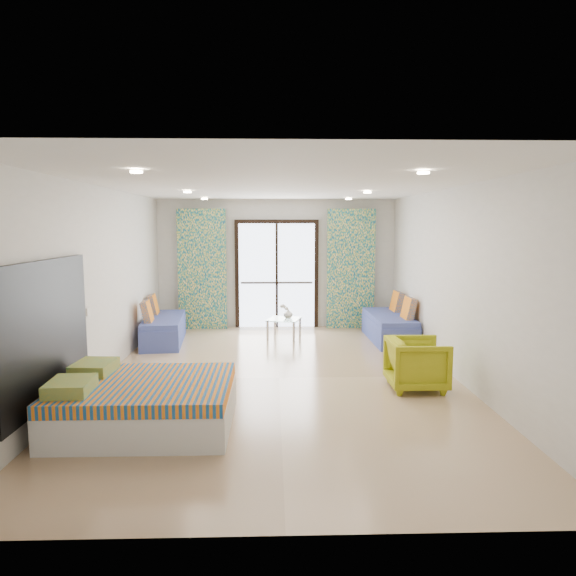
{
  "coord_description": "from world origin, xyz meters",
  "views": [
    {
      "loc": [
        -0.08,
        -7.09,
        2.15
      ],
      "look_at": [
        0.16,
        1.14,
        1.15
      ],
      "focal_mm": 32.0,
      "sensor_mm": 36.0,
      "label": 1
    }
  ],
  "objects_px": {
    "daybed_right": "(390,326)",
    "armchair": "(417,361)",
    "daybed_left": "(163,328)",
    "bed": "(144,403)",
    "coffee_table": "(284,321)"
  },
  "relations": [
    {
      "from": "daybed_right",
      "to": "armchair",
      "type": "xyz_separation_m",
      "value": [
        -0.3,
        -2.88,
        0.1
      ]
    },
    {
      "from": "daybed_left",
      "to": "armchair",
      "type": "height_order",
      "value": "daybed_left"
    },
    {
      "from": "bed",
      "to": "coffee_table",
      "type": "distance_m",
      "value": 4.61
    },
    {
      "from": "armchair",
      "to": "daybed_right",
      "type": "bearing_deg",
      "value": -5.74
    },
    {
      "from": "daybed_left",
      "to": "coffee_table",
      "type": "xyz_separation_m",
      "value": [
        2.24,
        0.29,
        0.08
      ]
    },
    {
      "from": "daybed_left",
      "to": "armchair",
      "type": "xyz_separation_m",
      "value": [
        3.93,
        -2.84,
        0.11
      ]
    },
    {
      "from": "daybed_left",
      "to": "daybed_right",
      "type": "relative_size",
      "value": 0.99
    },
    {
      "from": "daybed_left",
      "to": "daybed_right",
      "type": "bearing_deg",
      "value": -4.93
    },
    {
      "from": "daybed_left",
      "to": "daybed_right",
      "type": "xyz_separation_m",
      "value": [
        4.23,
        0.04,
        0.01
      ]
    },
    {
      "from": "daybed_left",
      "to": "coffee_table",
      "type": "height_order",
      "value": "daybed_left"
    },
    {
      "from": "bed",
      "to": "daybed_left",
      "type": "height_order",
      "value": "daybed_left"
    },
    {
      "from": "bed",
      "to": "armchair",
      "type": "height_order",
      "value": "armchair"
    },
    {
      "from": "daybed_right",
      "to": "armchair",
      "type": "bearing_deg",
      "value": -96.71
    },
    {
      "from": "bed",
      "to": "coffee_table",
      "type": "relative_size",
      "value": 2.52
    },
    {
      "from": "daybed_left",
      "to": "armchair",
      "type": "distance_m",
      "value": 4.85
    }
  ]
}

